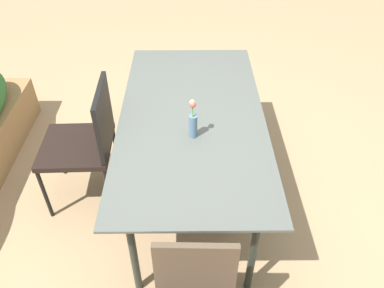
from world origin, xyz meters
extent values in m
plane|color=#9E7F5B|center=(0.00, 0.00, 0.00)|extent=(12.00, 12.00, 0.00)
cube|color=#4C514C|center=(0.05, -0.08, 0.76)|extent=(1.89, 0.96, 0.02)
cube|color=#232823|center=(0.05, -0.08, 0.74)|extent=(1.85, 0.94, 0.02)
cylinder|color=#232823|center=(-0.75, -0.42, 0.37)|extent=(0.04, 0.04, 0.75)
cylinder|color=#232823|center=(0.86, -0.42, 0.37)|extent=(0.04, 0.04, 0.75)
cylinder|color=#232823|center=(-0.75, 0.27, 0.37)|extent=(0.04, 0.04, 0.75)
cylinder|color=#232823|center=(0.86, 0.27, 0.37)|extent=(0.04, 0.04, 0.75)
cube|color=black|center=(0.07, 0.75, 0.48)|extent=(0.51, 0.51, 0.04)
cube|color=black|center=(0.07, 0.52, 0.72)|extent=(0.47, 0.04, 0.46)
cylinder|color=black|center=(-0.17, 0.97, 0.24)|extent=(0.03, 0.03, 0.47)
cylinder|color=black|center=(0.29, 0.99, 0.24)|extent=(0.03, 0.03, 0.47)
cylinder|color=black|center=(-0.15, 0.52, 0.24)|extent=(0.03, 0.03, 0.47)
cylinder|color=black|center=(0.30, 0.53, 0.24)|extent=(0.03, 0.03, 0.47)
cube|color=#4C3D2D|center=(-1.05, -0.08, 0.67)|extent=(0.04, 0.38, 0.42)
cylinder|color=slate|center=(-0.17, -0.08, 0.84)|extent=(0.05, 0.05, 0.15)
cylinder|color=#569347|center=(-0.18, -0.08, 0.95)|extent=(0.01, 0.01, 0.14)
sphere|color=#EFCC4C|center=(-0.18, -0.08, 1.02)|extent=(0.03, 0.03, 0.03)
cylinder|color=#569347|center=(-0.18, -0.08, 0.94)|extent=(0.01, 0.01, 0.13)
sphere|color=#DB4C56|center=(-0.18, -0.08, 1.01)|extent=(0.04, 0.04, 0.04)
cylinder|color=#569347|center=(-0.17, -0.08, 0.95)|extent=(0.01, 0.01, 0.14)
sphere|color=white|center=(-0.17, -0.08, 1.02)|extent=(0.03, 0.03, 0.03)
camera|label=1|loc=(-2.01, -0.06, 2.26)|focal=35.58mm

